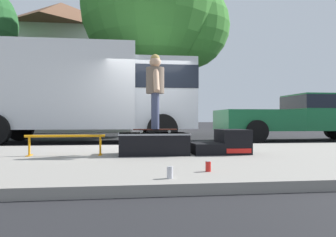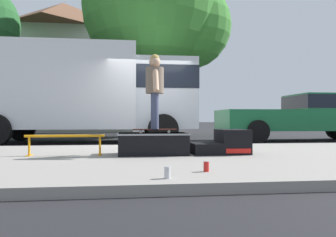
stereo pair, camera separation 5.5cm
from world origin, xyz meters
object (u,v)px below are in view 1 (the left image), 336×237
object	(u,v)px
grind_rail	(65,140)
pickup_truck_green	(304,115)
street_tree_neighbour	(157,12)
soda_can_b	(170,173)
soda_can	(208,166)
skateboard	(155,130)
skate_box	(153,143)
box_truck	(86,89)
kicker_ramp	(224,144)
skater_kid	(155,85)

from	to	relation	value
grind_rail	pickup_truck_green	xyz separation A→B (m)	(7.27, 4.97, 0.51)
grind_rail	street_tree_neighbour	distance (m)	10.33
soda_can_b	street_tree_neighbour	xyz separation A→B (m)	(0.96, 11.09, 5.31)
street_tree_neighbour	soda_can	bearing A→B (deg)	-92.36
street_tree_neighbour	skateboard	bearing A→B (deg)	-95.89
skate_box	box_truck	world-z (taller)	box_truck
soda_can	box_truck	bearing A→B (deg)	107.58
skateboard	soda_can_b	world-z (taller)	skateboard
skate_box	box_truck	distance (m)	5.46
kicker_ramp	pickup_truck_green	xyz separation A→B (m)	(4.44, 5.03, 0.59)
skate_box	kicker_ramp	size ratio (longest dim) A/B	1.21
soda_can	soda_can_b	xyz separation A→B (m)	(-0.52, -0.40, 0.00)
skateboard	soda_can	xyz separation A→B (m)	(0.45, -2.03, -0.38)
skate_box	street_tree_neighbour	size ratio (longest dim) A/B	0.14
skate_box	grind_rail	xyz separation A→B (m)	(-1.53, 0.06, 0.06)
soda_can_b	street_tree_neighbour	bearing A→B (deg)	85.06
skateboard	skater_kid	world-z (taller)	skater_kid
pickup_truck_green	street_tree_neighbour	distance (m)	7.61
skate_box	box_truck	bearing A→B (deg)	109.05
grind_rail	skateboard	world-z (taller)	skateboard
grind_rail	skater_kid	distance (m)	1.84
pickup_truck_green	skate_box	bearing A→B (deg)	-138.81
soda_can	street_tree_neighbour	distance (m)	11.95
skater_kid	pickup_truck_green	xyz separation A→B (m)	(5.71, 4.99, -0.47)
grind_rail	box_truck	distance (m)	5.11
grind_rail	pickup_truck_green	bearing A→B (deg)	34.34
kicker_ramp	street_tree_neighbour	size ratio (longest dim) A/B	0.12
skate_box	skater_kid	bearing A→B (deg)	43.86
kicker_ramp	skateboard	world-z (taller)	skateboard
grind_rail	box_truck	size ratio (longest dim) A/B	0.20
skateboard	soda_can_b	size ratio (longest dim) A/B	6.27
grind_rail	soda_can	xyz separation A→B (m)	(2.02, -2.06, -0.20)
soda_can_b	skateboard	bearing A→B (deg)	88.44
skateboard	kicker_ramp	bearing A→B (deg)	-1.67
soda_can_b	pickup_truck_green	bearing A→B (deg)	52.11
kicker_ramp	soda_can	distance (m)	2.16
skate_box	pickup_truck_green	size ratio (longest dim) A/B	0.22
grind_rail	box_truck	world-z (taller)	box_truck
skate_box	box_truck	xyz separation A→B (m)	(-1.73, 5.00, 1.38)
kicker_ramp	street_tree_neighbour	xyz separation A→B (m)	(-0.37, 8.70, 5.19)
skate_box	pickup_truck_green	bearing A→B (deg)	41.19
grind_rail	skater_kid	world-z (taller)	skater_kid
skateboard	soda_can_b	xyz separation A→B (m)	(-0.07, -2.43, -0.38)
kicker_ramp	street_tree_neighbour	distance (m)	10.14
box_truck	street_tree_neighbour	distance (m)	5.93
skateboard	soda_can	bearing A→B (deg)	-77.46
skate_box	soda_can	bearing A→B (deg)	-76.21
kicker_ramp	soda_can_b	xyz separation A→B (m)	(-1.33, -2.39, -0.12)
pickup_truck_green	box_truck	bearing A→B (deg)	-179.76
skate_box	soda_can_b	world-z (taller)	skate_box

